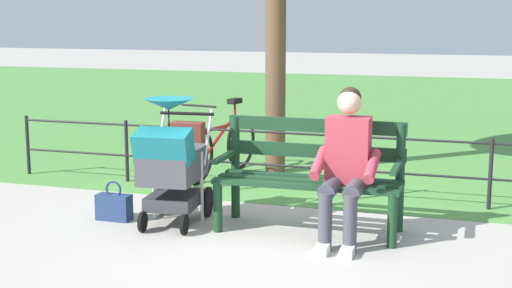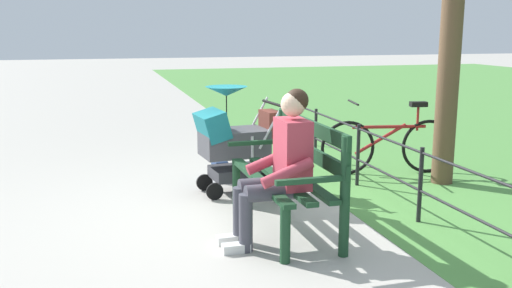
# 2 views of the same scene
# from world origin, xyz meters

# --- Properties ---
(ground_plane) EXTENTS (60.00, 60.00, 0.00)m
(ground_plane) POSITION_xyz_m (0.00, 0.00, 0.00)
(ground_plane) COLOR #ADA89E
(park_bench) EXTENTS (1.61, 0.62, 0.96)m
(park_bench) POSITION_xyz_m (-0.46, -0.12, 0.53)
(park_bench) COLOR #193D23
(park_bench) RESTS_ON ground
(person_on_bench) EXTENTS (0.53, 0.74, 1.28)m
(person_on_bench) POSITION_xyz_m (-0.80, 0.11, 0.68)
(person_on_bench) COLOR #42424C
(person_on_bench) RESTS_ON ground
(stroller) EXTENTS (0.58, 0.93, 1.15)m
(stroller) POSITION_xyz_m (0.75, 0.13, 0.59)
(stroller) COLOR black
(stroller) RESTS_ON ground
(handbag) EXTENTS (0.32, 0.14, 0.37)m
(handbag) POSITION_xyz_m (1.33, 0.16, 0.13)
(handbag) COLOR navy
(handbag) RESTS_ON ground
(park_fence) EXTENTS (6.55, 0.04, 0.70)m
(park_fence) POSITION_xyz_m (0.00, -1.28, 0.42)
(park_fence) COLOR black
(park_fence) RESTS_ON ground
(bicycle) EXTENTS (0.46, 1.64, 0.89)m
(bicycle) POSITION_xyz_m (1.05, -1.87, 0.36)
(bicycle) COLOR black
(bicycle) RESTS_ON ground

